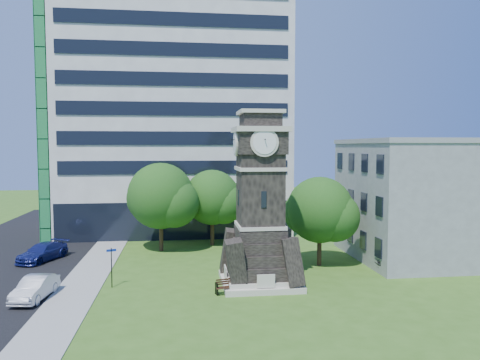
{
  "coord_description": "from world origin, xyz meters",
  "views": [
    {
      "loc": [
        -2.51,
        -30.13,
        9.7
      ],
      "look_at": [
        2.33,
        7.82,
        6.99
      ],
      "focal_mm": 35.0,
      "sensor_mm": 36.0,
      "label": 1
    }
  ],
  "objects": [
    {
      "name": "car_street_mid",
      "position": [
        -11.79,
        0.53,
        0.72
      ],
      "size": [
        2.14,
        4.54,
        1.44
      ],
      "primitive_type": "imported",
      "rotation": [
        0.0,
        0.0,
        -0.14
      ],
      "color": "#A6A9AE",
      "rests_on": "ground"
    },
    {
      "name": "street_sign",
      "position": [
        -7.29,
        2.45,
        1.73
      ],
      "size": [
        0.66,
        0.07,
        2.77
      ],
      "rotation": [
        0.0,
        0.0,
        0.28
      ],
      "color": "black",
      "rests_on": "ground"
    },
    {
      "name": "office_low",
      "position": [
        19.97,
        8.0,
        5.21
      ],
      "size": [
        15.2,
        12.2,
        10.4
      ],
      "color": "#999C9E",
      "rests_on": "ground"
    },
    {
      "name": "tree_east",
      "position": [
        8.79,
        6.51,
        4.42
      ],
      "size": [
        5.94,
        5.4,
        7.3
      ],
      "rotation": [
        0.0,
        0.0,
        -0.09
      ],
      "color": "#332114",
      "rests_on": "ground"
    },
    {
      "name": "park_bench",
      "position": [
        0.73,
        -0.01,
        0.56
      ],
      "size": [
        2.03,
        0.54,
        1.05
      ],
      "rotation": [
        0.0,
        0.0,
        0.24
      ],
      "color": "black",
      "rests_on": "ground"
    },
    {
      "name": "tree_ne",
      "position": [
        4.6,
        18.44,
        4.01
      ],
      "size": [
        4.79,
        4.35,
        6.36
      ],
      "rotation": [
        0.0,
        0.0,
        -0.21
      ],
      "color": "#332114",
      "rests_on": "ground"
    },
    {
      "name": "ground",
      "position": [
        0.0,
        0.0,
        0.0
      ],
      "size": [
        160.0,
        160.0,
        0.0
      ],
      "primitive_type": "plane",
      "color": "#375F1B",
      "rests_on": "ground"
    },
    {
      "name": "car_east_lot",
      "position": [
        15.29,
        3.95,
        0.78
      ],
      "size": [
        5.83,
        3.09,
        1.56
      ],
      "primitive_type": "imported",
      "rotation": [
        0.0,
        0.0,
        1.48
      ],
      "color": "#444448",
      "rests_on": "ground"
    },
    {
      "name": "car_street_north",
      "position": [
        -14.28,
        11.03,
        0.74
      ],
      "size": [
        3.93,
        5.5,
        1.48
      ],
      "primitive_type": "imported",
      "rotation": [
        0.0,
        0.0,
        -0.41
      ],
      "color": "navy",
      "rests_on": "ground"
    },
    {
      "name": "clock_tower",
      "position": [
        3.0,
        2.0,
        5.28
      ],
      "size": [
        5.4,
        5.4,
        12.22
      ],
      "color": "beige",
      "rests_on": "ground"
    },
    {
      "name": "office_tall",
      "position": [
        -3.2,
        25.84,
        14.22
      ],
      "size": [
        26.2,
        15.11,
        28.6
      ],
      "color": "white",
      "rests_on": "ground"
    },
    {
      "name": "sidewalk",
      "position": [
        -9.5,
        5.0,
        0.03
      ],
      "size": [
        3.0,
        70.0,
        0.06
      ],
      "primitive_type": "cube",
      "color": "gray",
      "rests_on": "ground"
    },
    {
      "name": "tree_nw",
      "position": [
        -4.27,
        13.64,
        4.96
      ],
      "size": [
        6.77,
        6.16,
        8.25
      ],
      "rotation": [
        0.0,
        0.0,
        0.41
      ],
      "color": "#332114",
      "rests_on": "ground"
    },
    {
      "name": "tree_nc",
      "position": [
        0.62,
        15.53,
        4.57
      ],
      "size": [
        5.96,
        5.42,
        7.48
      ],
      "rotation": [
        0.0,
        0.0,
        0.04
      ],
      "color": "#332114",
      "rests_on": "ground"
    }
  ]
}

